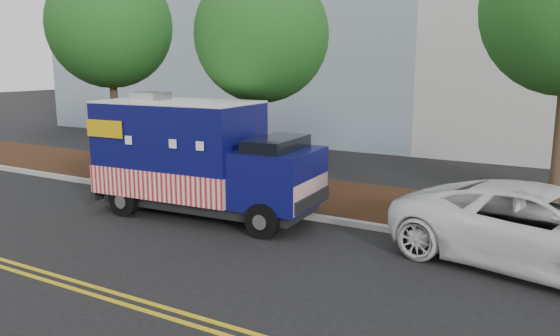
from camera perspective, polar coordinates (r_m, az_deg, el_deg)
The scene contains 10 objects.
ground at distance 14.49m, azimuth -8.50°, elevation -5.23°, with size 120.00×120.00×0.00m, color black.
curb at distance 15.54m, azimuth -5.28°, elevation -3.75°, with size 120.00×0.18×0.15m, color #9E9E99.
mulch_strip at distance 17.24m, azimuth -1.23°, elevation -2.21°, with size 120.00×4.00×0.15m, color #32190D.
centerline_near at distance 11.56m, azimuth -22.63°, elevation -10.25°, with size 120.00×0.10×0.01m, color gold.
centerline_far at distance 11.42m, azimuth -23.64°, elevation -10.58°, with size 120.00×0.10×0.01m, color gold.
tree_a at distance 19.82m, azimuth -17.36°, elevation 13.98°, with size 4.18×4.18×7.31m.
tree_b at distance 16.32m, azimuth -1.95°, elevation 13.69°, with size 3.94×3.94×6.77m.
sign_post at distance 17.24m, azimuth -11.63°, elevation 1.37°, with size 0.06×0.06×2.40m, color #473828.
food_truck at distance 14.59m, azimuth -8.73°, elevation 0.78°, with size 6.27×2.70×3.23m.
white_car at distance 11.89m, azimuth 25.97°, elevation -5.80°, with size 2.71×5.88×1.63m, color white.
Camera 1 is at (8.77, -10.80, 4.05)m, focal length 35.00 mm.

